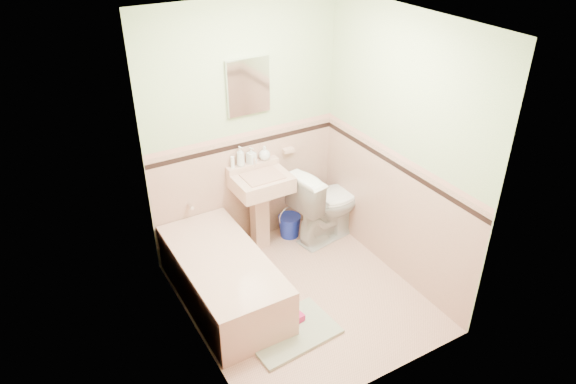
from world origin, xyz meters
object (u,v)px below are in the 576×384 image
bathtub (223,280)px  soap_bottle_left (240,156)px  bucket (289,226)px  toilet (328,203)px  soap_bottle_mid (251,155)px  medicine_cabinet (248,86)px  soap_bottle_right (265,153)px  shoe (295,320)px  sink (262,213)px

bathtub → soap_bottle_left: bearing=52.1°
bucket → soap_bottle_left: bearing=165.4°
toilet → bucket: bearing=49.4°
bathtub → soap_bottle_mid: bearing=46.7°
medicine_cabinet → bucket: (0.35, -0.16, -1.58)m
medicine_cabinet → soap_bottle_right: 0.72m
soap_bottle_right → shoe: (-0.42, -1.33, -0.93)m
bathtub → shoe: bearing=-57.4°
toilet → shoe: size_ratio=5.16×
soap_bottle_right → bucket: (0.22, -0.13, -0.87)m
bathtub → medicine_cabinet: 1.78m
toilet → sink: bearing=68.1°
medicine_cabinet → soap_bottle_left: size_ratio=2.60×
medicine_cabinet → soap_bottle_mid: medicine_cabinet is taller
sink → medicine_cabinet: (0.00, 0.21, 1.27)m
sink → soap_bottle_right: bearing=52.8°
medicine_cabinet → toilet: (0.70, -0.36, -1.28)m
soap_bottle_mid → soap_bottle_right: bearing=0.0°
bathtub → soap_bottle_right: (0.82, 0.71, 0.77)m
bathtub → medicine_cabinet: size_ratio=2.82×
soap_bottle_mid → bucket: (0.36, -0.13, -0.88)m
soap_bottle_left → shoe: size_ratio=1.26×
soap_bottle_right → bathtub: bearing=-139.0°
soap_bottle_right → bucket: 0.91m
toilet → bucket: size_ratio=3.44×
bathtub → toilet: bearing=15.4°
soap_bottle_mid → sink: bearing=-86.7°
bucket → shoe: bucket is taller
soap_bottle_right → soap_bottle_left: bearing=180.0°
sink → soap_bottle_left: (-0.13, 0.18, 0.59)m
soap_bottle_left → toilet: size_ratio=0.25×
sink → shoe: (-0.29, -1.15, -0.37)m
sink → soap_bottle_mid: (-0.01, 0.18, 0.57)m
soap_bottle_left → bucket: size_ratio=0.84×
sink → toilet: sink is taller
medicine_cabinet → soap_bottle_left: medicine_cabinet is taller
soap_bottle_left → bucket: soap_bottle_left is taller
bucket → soap_bottle_mid: bearing=160.9°
sink → shoe: size_ratio=5.32×
soap_bottle_right → shoe: 1.68m
medicine_cabinet → soap_bottle_mid: bearing=-109.3°
soap_bottle_left → shoe: bearing=-96.8°
bathtub → sink: 0.89m
soap_bottle_left → soap_bottle_mid: (0.12, 0.00, -0.02)m
medicine_cabinet → soap_bottle_right: size_ratio=3.61×
sink → soap_bottle_right: (0.14, 0.18, 0.56)m
soap_bottle_mid → shoe: size_ratio=1.03×
soap_bottle_right → toilet: (0.56, -0.33, -0.58)m
bucket → medicine_cabinet: bearing=156.2°
bathtub → shoe: 0.75m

